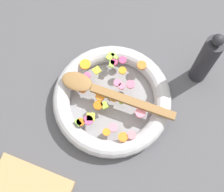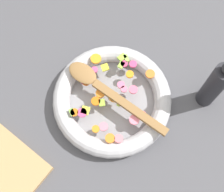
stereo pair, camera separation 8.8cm
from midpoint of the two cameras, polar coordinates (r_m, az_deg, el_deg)
ground_plane at (r=0.92m, az=2.69°, el=-1.45°), size 4.00×4.00×0.00m
skillet at (r=0.90m, az=2.75°, el=-0.99°), size 0.34×0.34×0.05m
chopped_vegetables at (r=0.87m, az=2.53°, el=0.09°), size 0.24×0.25×0.01m
wooden_spoon at (r=0.87m, az=1.81°, el=0.65°), size 0.33×0.06×0.01m
pepper_mill at (r=0.89m, az=20.92°, el=1.45°), size 0.05×0.05×0.22m
cutting_board at (r=0.90m, az=-16.37°, el=-12.69°), size 0.21×0.16×0.02m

